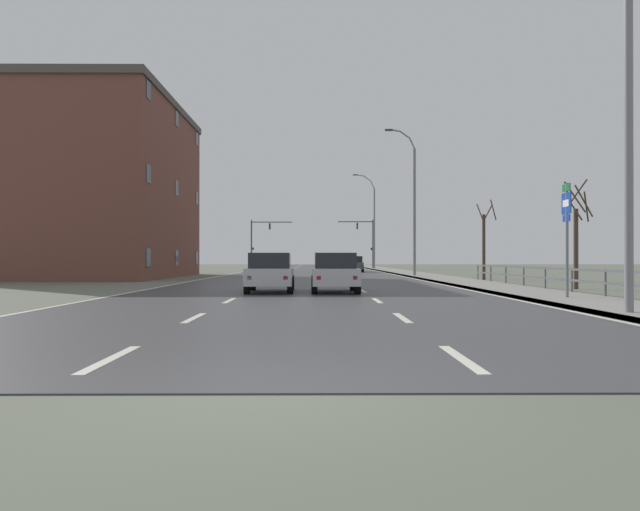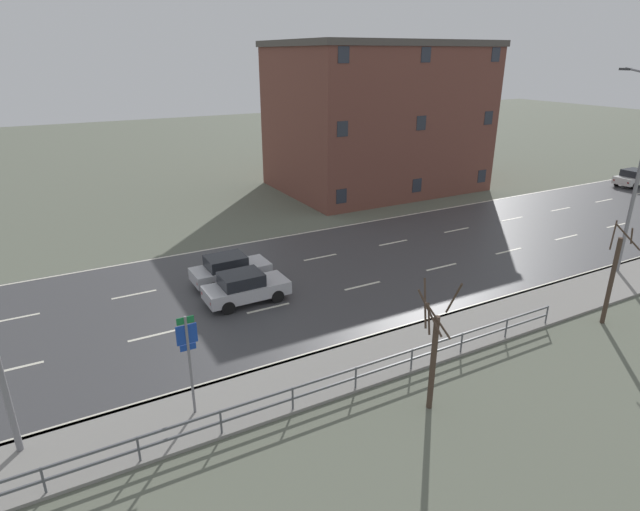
# 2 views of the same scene
# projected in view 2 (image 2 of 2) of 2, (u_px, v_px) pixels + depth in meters

# --- Properties ---
(ground_plane) EXTENTS (160.00, 160.00, 0.12)m
(ground_plane) POSITION_uv_depth(u_px,v_px,m) (610.00, 213.00, 40.12)
(ground_plane) COLOR #5B6051
(guardrail) EXTENTS (0.07, 25.34, 1.00)m
(guardrail) POSITION_uv_depth(u_px,v_px,m) (293.00, 395.00, 17.48)
(guardrail) COLOR #515459
(guardrail) RESTS_ON ground
(street_lamp_midground) EXTENTS (2.26, 0.24, 10.82)m
(street_lamp_midground) POSITION_uv_depth(u_px,v_px,m) (635.00, 179.00, 27.22)
(street_lamp_midground) COLOR slate
(street_lamp_midground) RESTS_ON ground
(highway_sign) EXTENTS (0.09, 0.68, 3.76)m
(highway_sign) POSITION_uv_depth(u_px,v_px,m) (189.00, 353.00, 16.72)
(highway_sign) COLOR slate
(highway_sign) RESTS_ON ground
(car_far_left) EXTENTS (1.90, 4.13, 1.57)m
(car_far_left) POSITION_uv_depth(u_px,v_px,m) (230.00, 269.00, 27.41)
(car_far_left) COLOR #B7B7BC
(car_far_left) RESTS_ON ground
(car_distant) EXTENTS (1.86, 4.11, 1.57)m
(car_distant) POSITION_uv_depth(u_px,v_px,m) (634.00, 178.00, 47.67)
(car_distant) COLOR silver
(car_distant) RESTS_ON ground
(car_far_right) EXTENTS (1.87, 4.12, 1.57)m
(car_far_right) POSITION_uv_depth(u_px,v_px,m) (245.00, 287.00, 25.29)
(car_far_right) COLOR #B7B7BC
(car_far_right) RESTS_ON ground
(brick_building) EXTENTS (12.67, 17.12, 12.49)m
(brick_building) POSITION_uv_depth(u_px,v_px,m) (376.00, 117.00, 45.64)
(brick_building) COLOR brown
(brick_building) RESTS_ON ground
(bare_tree_near) EXTENTS (1.27, 1.33, 4.91)m
(bare_tree_near) POSITION_uv_depth(u_px,v_px,m) (434.00, 353.00, 17.14)
(bare_tree_near) COLOR #423328
(bare_tree_near) RESTS_ON ground
(bare_tree_mid) EXTENTS (1.28, 1.45, 4.97)m
(bare_tree_mid) POSITION_uv_depth(u_px,v_px,m) (612.00, 277.00, 22.75)
(bare_tree_mid) COLOR #423328
(bare_tree_mid) RESTS_ON ground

